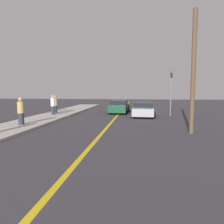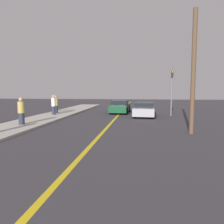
% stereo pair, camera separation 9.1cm
% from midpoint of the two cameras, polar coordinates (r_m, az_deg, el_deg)
% --- Properties ---
extents(road_center_line, '(0.20, 60.00, 0.01)m').
position_cam_midpoint_polar(road_center_line, '(17.17, 0.45, -2.28)').
color(road_center_line, gold).
rests_on(road_center_line, ground_plane).
extents(sidewalk_left, '(3.03, 35.28, 0.14)m').
position_cam_midpoint_polar(sidewalk_left, '(18.42, -17.83, -1.80)').
color(sidewalk_left, '#ADA89E').
rests_on(sidewalk_left, ground_plane).
extents(car_near_right_lane, '(2.13, 4.49, 1.29)m').
position_cam_midpoint_polar(car_near_right_lane, '(20.18, 8.53, 0.66)').
color(car_near_right_lane, '#9E9EA3').
rests_on(car_near_right_lane, ground_plane).
extents(car_ahead_center, '(2.01, 4.65, 1.34)m').
position_cam_midpoint_polar(car_ahead_center, '(23.17, 2.23, 1.40)').
color(car_ahead_center, '#144728').
rests_on(car_ahead_center, ground_plane).
extents(pedestrian_mid_group, '(0.43, 0.43, 1.79)m').
position_cam_midpoint_polar(pedestrian_mid_group, '(15.42, -22.46, 0.22)').
color(pedestrian_mid_group, '#282D3D').
rests_on(pedestrian_mid_group, sidewalk_left).
extents(pedestrian_far_standing, '(0.39, 0.39, 1.81)m').
position_cam_midpoint_polar(pedestrian_far_standing, '(20.82, -14.91, 1.82)').
color(pedestrian_far_standing, '#282D3D').
rests_on(pedestrian_far_standing, sidewalk_left).
extents(pedestrian_by_sign, '(0.43, 0.43, 1.75)m').
position_cam_midpoint_polar(pedestrian_by_sign, '(22.21, -14.34, 1.95)').
color(pedestrian_by_sign, '#282D3D').
rests_on(pedestrian_by_sign, sidewalk_left).
extents(traffic_light, '(0.18, 0.40, 4.15)m').
position_cam_midpoint_polar(traffic_light, '(21.05, 15.45, 5.90)').
color(traffic_light, slate).
rests_on(traffic_light, ground_plane).
extents(utility_pole, '(0.24, 0.24, 6.68)m').
position_cam_midpoint_polar(utility_pole, '(12.68, 20.67, 9.66)').
color(utility_pole, brown).
rests_on(utility_pole, ground_plane).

